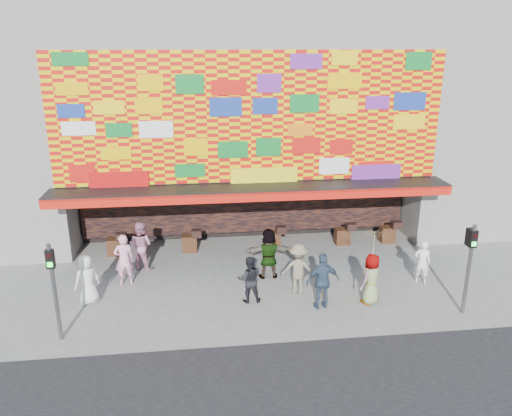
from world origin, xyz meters
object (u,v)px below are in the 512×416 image
object	(u,v)px
ped_d	(298,269)
ped_h	(422,262)
ped_a	(87,280)
ped_b	(124,260)
ped_i	(141,246)
ped_f	(269,253)
parasol	(374,243)
ped_c	(249,279)
signal_right	(470,260)
signal_left	(53,281)
ped_g	(371,279)
ped_e	(323,281)

from	to	relation	value
ped_d	ped_h	distance (m)	4.58
ped_a	ped_d	xyz separation A→B (m)	(7.01, -0.16, 0.06)
ped_b	ped_i	xyz separation A→B (m)	(0.46, 1.22, 0.00)
ped_f	parasol	bearing A→B (deg)	142.53
ped_d	ped_c	bearing A→B (deg)	24.81
ped_d	ped_f	bearing A→B (deg)	-46.17
signal_right	ped_b	bearing A→B (deg)	162.82
ped_h	ped_i	bearing A→B (deg)	8.96
ped_c	signal_right	bearing A→B (deg)	168.40
ped_c	signal_left	bearing A→B (deg)	17.23
ped_g	ped_b	bearing A→B (deg)	-49.64
ped_b	ped_i	size ratio (longest dim) A/B	1.00
ped_b	ped_g	bearing A→B (deg)	152.95
signal_left	ped_a	size ratio (longest dim) A/B	1.78
signal_left	ped_i	size ratio (longest dim) A/B	1.58
ped_e	ped_a	bearing A→B (deg)	-17.50
ped_e	ped_d	bearing A→B (deg)	-70.19
ped_c	ped_g	world-z (taller)	ped_g
ped_b	ped_g	size ratio (longest dim) A/B	1.09
signal_left	parasol	distance (m)	9.73
ped_g	signal_left	bearing A→B (deg)	-27.57
ped_b	ped_e	bearing A→B (deg)	148.10
ped_a	parasol	size ratio (longest dim) A/B	0.93
ped_e	ped_g	bearing A→B (deg)	176.51
ped_f	parasol	size ratio (longest dim) A/B	1.05
ped_f	parasol	xyz separation A→B (m)	(3.08, -2.29, 1.18)
parasol	ped_d	bearing A→B (deg)	156.94
ped_d	ped_a	bearing A→B (deg)	10.85
ped_i	ped_d	bearing A→B (deg)	178.01
signal_left	ped_g	size ratio (longest dim) A/B	1.74
signal_left	ped_c	distance (m)	6.01
ped_c	ped_b	bearing A→B (deg)	-21.27
ped_f	ped_g	bearing A→B (deg)	142.53
ped_e	ped_f	xyz separation A→B (m)	(-1.40, 2.43, -0.01)
ped_c	ped_g	xyz separation A→B (m)	(3.98, -0.57, 0.06)
ped_d	ped_e	bearing A→B (deg)	130.07
ped_d	ped_b	bearing A→B (deg)	-1.19
ped_g	ped_i	size ratio (longest dim) A/B	0.91
signal_right	ped_d	world-z (taller)	signal_right
signal_left	ped_c	size ratio (longest dim) A/B	1.86
ped_d	signal_right	bearing A→B (deg)	170.55
parasol	ped_c	bearing A→B (deg)	171.81
ped_c	ped_e	size ratio (longest dim) A/B	0.84
ped_i	ped_a	bearing A→B (deg)	82.66
ped_f	ped_c	bearing A→B (deg)	61.59
parasol	ped_g	bearing A→B (deg)	0.00
signal_right	ped_g	size ratio (longest dim) A/B	1.74
ped_b	parasol	distance (m)	8.65
ped_d	ped_g	size ratio (longest dim) A/B	1.04
ped_a	ped_b	bearing A→B (deg)	-158.84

